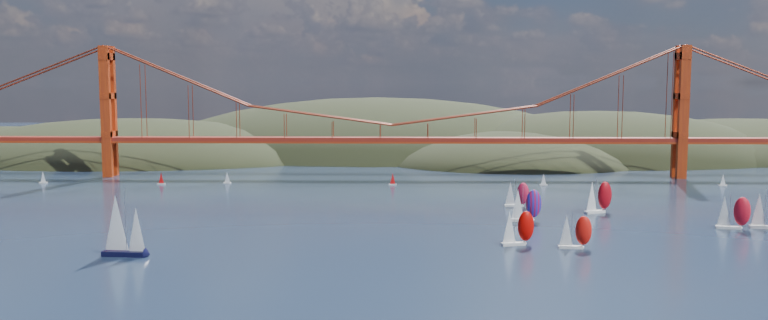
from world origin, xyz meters
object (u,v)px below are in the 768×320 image
(racer_4, at_px, (768,210))
(racer_5, at_px, (516,194))
(racer_1, at_px, (575,231))
(racer_3, at_px, (598,196))
(racer_0, at_px, (517,227))
(racer_rwb, at_px, (525,204))
(racer_2, at_px, (733,212))
(sloop_navy, at_px, (122,226))

(racer_4, height_order, racer_5, racer_4)
(racer_1, bearing_deg, racer_4, 26.50)
(racer_3, bearing_deg, racer_0, -148.56)
(racer_rwb, bearing_deg, racer_4, -14.24)
(racer_3, distance_m, racer_rwb, 28.25)
(racer_0, xyz_separation_m, racer_2, (61.73, 21.85, 0.25))
(racer_1, bearing_deg, racer_5, 97.08)
(racer_2, xyz_separation_m, racer_rwb, (-54.51, 10.26, 0.15))
(racer_2, height_order, racer_3, racer_3)
(racer_rwb, bearing_deg, racer_0, -108.53)
(racer_2, height_order, racer_5, racer_2)
(sloop_navy, bearing_deg, racer_0, 13.97)
(sloop_navy, relative_size, racer_1, 1.74)
(racer_2, xyz_separation_m, racer_4, (9.88, 0.77, 0.34))
(racer_4, height_order, racer_rwb, racer_4)
(racer_rwb, bearing_deg, racer_2, -16.52)
(racer_3, distance_m, racer_4, 46.42)
(racer_0, height_order, racer_5, racer_0)
(racer_0, relative_size, racer_1, 1.06)
(racer_0, height_order, racer_rwb, racer_rwb)
(racer_1, xyz_separation_m, racer_5, (-4.75, 60.37, -0.06))
(racer_0, bearing_deg, racer_1, -28.19)
(racer_0, xyz_separation_m, racer_4, (71.60, 22.62, 0.60))
(sloop_navy, distance_m, racer_0, 93.47)
(racer_0, bearing_deg, sloop_navy, 174.22)
(racer_1, height_order, racer_5, racer_1)
(sloop_navy, distance_m, racer_2, 158.22)
(racer_1, height_order, racer_rwb, racer_rwb)
(racer_0, relative_size, racer_2, 0.95)
(racer_4, bearing_deg, racer_5, 160.93)
(racer_3, relative_size, racer_4, 1.00)
(sloop_navy, relative_size, racer_4, 1.46)
(racer_3, xyz_separation_m, racer_rwb, (-24.44, -14.16, -0.20))
(racer_0, height_order, racer_4, racer_4)
(racer_3, bearing_deg, sloop_navy, -178.41)
(sloop_navy, bearing_deg, racer_1, 11.17)
(racer_2, bearing_deg, racer_5, 157.62)
(racer_5, bearing_deg, racer_3, -19.13)
(racer_2, bearing_deg, sloop_navy, -155.95)
(racer_0, relative_size, racer_rwb, 0.92)
(racer_0, xyz_separation_m, racer_3, (31.66, 46.27, 0.61))
(racer_0, distance_m, racer_2, 65.48)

